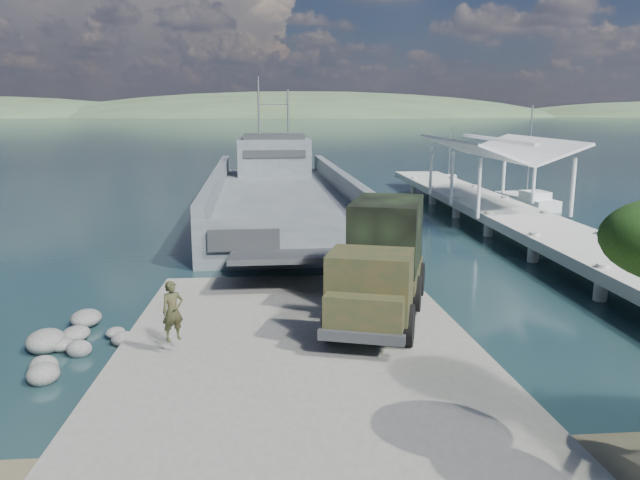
{
  "coord_description": "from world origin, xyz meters",
  "views": [
    {
      "loc": [
        -0.77,
        -17.2,
        6.94
      ],
      "look_at": [
        1.15,
        6.0,
        2.04
      ],
      "focal_mm": 35.0,
      "sensor_mm": 36.0,
      "label": 1
    }
  ],
  "objects_px": {
    "soldier": "(173,325)",
    "sailboat_near": "(527,202)",
    "military_truck": "(381,260)",
    "sailboat_far": "(449,181)",
    "pier": "(499,200)",
    "landing_craft": "(279,202)"
  },
  "relations": [
    {
      "from": "pier",
      "to": "sailboat_near",
      "type": "height_order",
      "value": "sailboat_near"
    },
    {
      "from": "military_truck",
      "to": "soldier",
      "type": "distance_m",
      "value": 6.86
    },
    {
      "from": "landing_craft",
      "to": "soldier",
      "type": "distance_m",
      "value": 25.48
    },
    {
      "from": "military_truck",
      "to": "sailboat_far",
      "type": "xyz_separation_m",
      "value": [
        13.31,
        38.1,
        -1.93
      ]
    },
    {
      "from": "landing_craft",
      "to": "soldier",
      "type": "height_order",
      "value": "landing_craft"
    },
    {
      "from": "pier",
      "to": "landing_craft",
      "type": "distance_m",
      "value": 14.14
    },
    {
      "from": "landing_craft",
      "to": "sailboat_near",
      "type": "distance_m",
      "value": 18.04
    },
    {
      "from": "landing_craft",
      "to": "sailboat_far",
      "type": "height_order",
      "value": "landing_craft"
    },
    {
      "from": "sailboat_near",
      "to": "military_truck",
      "type": "bearing_deg",
      "value": -129.99
    },
    {
      "from": "soldier",
      "to": "sailboat_far",
      "type": "bearing_deg",
      "value": 35.51
    },
    {
      "from": "pier",
      "to": "soldier",
      "type": "xyz_separation_m",
      "value": [
        -16.37,
        -19.93,
        -0.29
      ]
    },
    {
      "from": "military_truck",
      "to": "sailboat_far",
      "type": "height_order",
      "value": "sailboat_far"
    },
    {
      "from": "pier",
      "to": "military_truck",
      "type": "distance_m",
      "value": 19.85
    },
    {
      "from": "pier",
      "to": "sailboat_near",
      "type": "bearing_deg",
      "value": 56.15
    },
    {
      "from": "pier",
      "to": "landing_craft",
      "type": "xyz_separation_m",
      "value": [
        -13.07,
        5.33,
        -0.76
      ]
    },
    {
      "from": "sailboat_near",
      "to": "sailboat_far",
      "type": "bearing_deg",
      "value": 89.3
    },
    {
      "from": "soldier",
      "to": "sailboat_near",
      "type": "xyz_separation_m",
      "value": [
        21.23,
        27.17,
        -0.91
      ]
    },
    {
      "from": "landing_craft",
      "to": "military_truck",
      "type": "relative_size",
      "value": 4.42
    },
    {
      "from": "landing_craft",
      "to": "sailboat_near",
      "type": "relative_size",
      "value": 4.66
    },
    {
      "from": "landing_craft",
      "to": "sailboat_far",
      "type": "xyz_separation_m",
      "value": [
        16.14,
        15.78,
        -0.53
      ]
    },
    {
      "from": "military_truck",
      "to": "soldier",
      "type": "xyz_separation_m",
      "value": [
        -6.13,
        -2.93,
        -0.93
      ]
    },
    {
      "from": "landing_craft",
      "to": "military_truck",
      "type": "bearing_deg",
      "value": -84.06
    }
  ]
}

